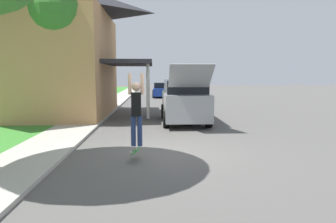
{
  "coord_description": "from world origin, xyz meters",
  "views": [
    {
      "loc": [
        -0.31,
        -8.55,
        2.23
      ],
      "look_at": [
        0.15,
        0.87,
        1.08
      ],
      "focal_mm": 32.0,
      "sensor_mm": 36.0,
      "label": 1
    }
  ],
  "objects": [
    {
      "name": "sidewalk",
      "position": [
        -3.6,
        6.0,
        0.05
      ],
      "size": [
        1.8,
        80.0,
        0.1
      ],
      "color": "#ADA89E",
      "rests_on": "ground_plane"
    },
    {
      "name": "ground_plane",
      "position": [
        0.0,
        0.0,
        0.0
      ],
      "size": [
        120.0,
        120.0,
        0.0
      ],
      "primitive_type": "plane",
      "color": "#54514F"
    },
    {
      "name": "house",
      "position": [
        -7.66,
        8.08,
        4.14
      ],
      "size": [
        12.63,
        8.21,
        7.82
      ],
      "color": "tan",
      "rests_on": "lawn"
    },
    {
      "name": "lawn_tree_far",
      "position": [
        -4.44,
        5.63,
        5.08
      ],
      "size": [
        3.28,
        3.28,
        6.68
      ],
      "color": "brown",
      "rests_on": "lawn"
    },
    {
      "name": "skateboarder",
      "position": [
        -0.76,
        -0.73,
        1.35
      ],
      "size": [
        0.41,
        0.22,
        1.91
      ],
      "color": "navy",
      "rests_on": "ground_plane"
    },
    {
      "name": "skateboard",
      "position": [
        -0.78,
        -0.86,
        0.27
      ],
      "size": [
        0.25,
        0.77,
        0.24
      ],
      "color": "#337F3D",
      "rests_on": "ground_plane"
    },
    {
      "name": "car_down_street",
      "position": [
        0.55,
        22.03,
        0.7
      ],
      "size": [
        1.93,
        4.39,
        1.47
      ],
      "color": "navy",
      "rests_on": "ground_plane"
    },
    {
      "name": "suv_parked",
      "position": [
        1.14,
        5.51,
        1.07
      ],
      "size": [
        2.07,
        5.45,
        2.66
      ],
      "color": "gray",
      "rests_on": "ground_plane"
    }
  ]
}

